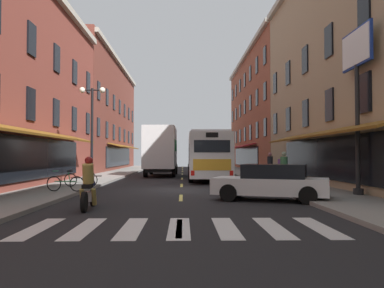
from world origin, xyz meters
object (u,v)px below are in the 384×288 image
(transit_bus, at_px, (207,156))
(bicycle_near, at_px, (81,179))
(street_lamp_twin, at_px, (92,130))
(billboard_sign, at_px, (357,70))
(pedestrian_near, at_px, (284,168))
(pedestrian_mid, at_px, (270,166))
(box_truck, at_px, (161,151))
(bicycle_mid, at_px, (65,183))
(motorcycle_rider, at_px, (89,187))
(sedan_near, at_px, (167,164))
(sedan_mid, at_px, (271,182))

(transit_bus, xyz_separation_m, bicycle_near, (-6.81, -8.36, -1.19))
(transit_bus, height_order, street_lamp_twin, street_lamp_twin)
(billboard_sign, height_order, bicycle_near, billboard_sign)
(pedestrian_near, distance_m, pedestrian_mid, 5.85)
(box_truck, relative_size, bicycle_mid, 4.65)
(bicycle_near, height_order, pedestrian_mid, pedestrian_mid)
(motorcycle_rider, relative_size, street_lamp_twin, 0.39)
(transit_bus, height_order, pedestrian_near, transit_bus)
(sedan_near, relative_size, bicycle_near, 2.57)
(billboard_sign, height_order, street_lamp_twin, billboard_sign)
(billboard_sign, bearing_deg, sedan_mid, -168.26)
(motorcycle_rider, bearing_deg, transit_bus, 73.44)
(sedan_near, height_order, sedan_mid, sedan_near)
(billboard_sign, bearing_deg, bicycle_near, 160.40)
(billboard_sign, distance_m, bicycle_mid, 13.01)
(bicycle_near, distance_m, street_lamp_twin, 3.11)
(box_truck, distance_m, sedan_mid, 18.50)
(pedestrian_near, bearing_deg, bicycle_mid, -12.98)
(billboard_sign, distance_m, pedestrian_mid, 10.59)
(transit_bus, height_order, motorcycle_rider, transit_bus)
(transit_bus, distance_m, motorcycle_rider, 16.37)
(billboard_sign, height_order, sedan_near, billboard_sign)
(sedan_near, height_order, motorcycle_rider, motorcycle_rider)
(transit_bus, bearing_deg, bicycle_mid, -121.62)
(motorcycle_rider, bearing_deg, box_truck, 86.66)
(bicycle_near, xyz_separation_m, street_lamp_twin, (0.13, 1.75, 2.57))
(sedan_near, bearing_deg, motorcycle_rider, -92.04)
(box_truck, relative_size, pedestrian_mid, 4.54)
(transit_bus, xyz_separation_m, motorcycle_rider, (-4.66, -15.67, -0.98))
(box_truck, bearing_deg, billboard_sign, -62.67)
(sedan_near, height_order, bicycle_near, sedan_near)
(bicycle_near, relative_size, pedestrian_mid, 0.98)
(motorcycle_rider, bearing_deg, sedan_mid, 19.68)
(billboard_sign, xyz_separation_m, pedestrian_mid, (-1.36, 9.68, -4.08))
(sedan_mid, bearing_deg, pedestrian_mid, 77.66)
(pedestrian_near, bearing_deg, motorcycle_rider, 15.43)
(street_lamp_twin, bearing_deg, transit_bus, 44.69)
(transit_bus, xyz_separation_m, sedan_near, (-3.53, 15.87, -0.97))
(pedestrian_mid, bearing_deg, bicycle_mid, -86.81)
(bicycle_mid, xyz_separation_m, street_lamp_twin, (0.10, 4.40, 2.57))
(billboard_sign, xyz_separation_m, sedan_near, (-8.81, 28.53, -4.40))
(pedestrian_near, bearing_deg, sedan_mid, 44.81)
(sedan_near, bearing_deg, bicycle_mid, -96.89)
(bicycle_near, xyz_separation_m, pedestrian_mid, (10.72, 5.38, 0.54))
(box_truck, distance_m, motorcycle_rider, 20.06)
(sedan_mid, bearing_deg, box_truck, 106.13)
(sedan_near, distance_m, motorcycle_rider, 31.55)
(sedan_mid, relative_size, bicycle_near, 2.67)
(box_truck, height_order, bicycle_near, box_truck)
(box_truck, height_order, bicycle_mid, box_truck)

